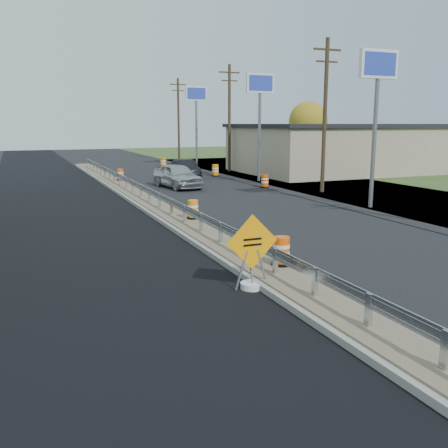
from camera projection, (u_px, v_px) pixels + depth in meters
name	position (u px, v px, depth m)	size (l,w,h in m)	color
ground	(201.00, 237.00, 19.37)	(140.00, 140.00, 0.00)	black
milled_overlay	(60.00, 205.00, 26.75)	(7.20, 120.00, 0.01)	black
median	(150.00, 204.00, 26.59)	(1.60, 55.00, 0.23)	gray
guardrail	(145.00, 190.00, 27.37)	(0.10, 46.15, 0.72)	silver
retail_building_near	(343.00, 148.00, 44.96)	(18.50, 12.50, 4.27)	tan
pylon_sign_south	(378.00, 79.00, 24.77)	(2.20, 0.30, 7.90)	slate
pylon_sign_mid	(260.00, 93.00, 36.52)	(2.20, 0.30, 7.90)	slate
pylon_sign_north	(196.00, 101.00, 49.18)	(2.20, 0.30, 7.90)	slate
utility_pole_smid	(325.00, 113.00, 30.88)	(1.90, 0.26, 9.40)	#473523
utility_pole_nmid	(229.00, 116.00, 44.44)	(1.90, 0.26, 9.40)	#473523
utility_pole_north	(179.00, 118.00, 58.01)	(1.90, 0.26, 9.40)	#473523
tree_far_yellow	(308.00, 121.00, 59.04)	(4.62, 4.62, 6.86)	#473523
caution_sign	(252.00, 270.00, 13.17)	(1.47, 0.61, 2.02)	white
barrel_median_near	(281.00, 252.00, 14.61)	(0.58, 0.58, 0.85)	black
barrel_median_mid	(193.00, 210.00, 21.74)	(0.56, 0.56, 0.82)	black
barrel_median_far	(120.00, 175.00, 36.31)	(0.57, 0.57, 0.83)	black
barrel_shoulder_near	(265.00, 181.00, 34.05)	(0.60, 0.60, 0.89)	black
barrel_shoulder_mid	(215.00, 171.00, 41.38)	(0.66, 0.66, 0.98)	black
barrel_shoulder_far	(163.00, 163.00, 49.54)	(0.66, 0.66, 0.96)	black
car_silver	(177.00, 176.00, 33.94)	(1.95, 4.84, 1.65)	#B9B9BE
car_dark_mid	(185.00, 169.00, 39.98)	(1.52, 4.36, 1.44)	black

